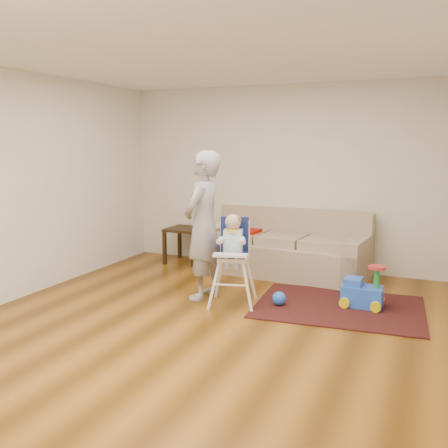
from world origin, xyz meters
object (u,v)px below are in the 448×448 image
at_px(high_chair, 233,261).
at_px(side_table, 186,245).
at_px(adult, 203,226).
at_px(toy_ball, 279,298).
at_px(ride_on_toy, 363,285).
at_px(sofa, 284,243).

bearing_deg(high_chair, side_table, 117.52).
bearing_deg(adult, high_chair, 78.18).
xyz_separation_m(toy_ball, adult, (-0.94, -0.03, 0.79)).
relative_size(toy_ball, adult, 0.09).
height_order(side_table, toy_ball, side_table).
bearing_deg(ride_on_toy, sofa, 140.33).
distance_m(side_table, toy_ball, 2.49).
bearing_deg(high_chair, adult, 151.38).
bearing_deg(ride_on_toy, toy_ball, -157.70).
xyz_separation_m(ride_on_toy, toy_ball, (-0.88, -0.34, -0.17)).
distance_m(toy_ball, adult, 1.23).
relative_size(ride_on_toy, toy_ball, 3.09).
relative_size(side_table, toy_ball, 3.46).
bearing_deg(high_chair, ride_on_toy, 4.77).
height_order(ride_on_toy, toy_ball, ride_on_toy).
relative_size(sofa, adult, 1.37).
bearing_deg(toy_ball, ride_on_toy, 21.06).
xyz_separation_m(sofa, high_chair, (-0.15, -1.57, 0.06)).
xyz_separation_m(side_table, toy_ball, (1.98, -1.50, -0.18)).
relative_size(high_chair, adult, 0.60).
bearing_deg(sofa, toy_ball, -69.38).
distance_m(ride_on_toy, toy_ball, 0.96).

